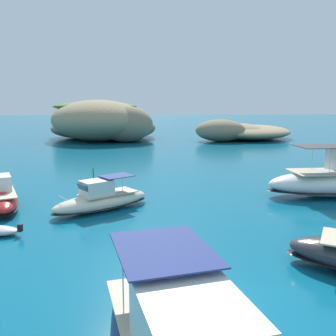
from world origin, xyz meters
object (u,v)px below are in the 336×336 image
at_px(islet_large, 103,123).
at_px(motorboat_red, 0,197).
at_px(islet_small, 242,131).
at_px(channel_buoy, 93,181).
at_px(motorboat_cream, 101,200).

bearing_deg(islet_large, motorboat_red, -94.12).
distance_m(islet_small, channel_buoy, 42.19).
bearing_deg(channel_buoy, motorboat_red, -133.24).
bearing_deg(channel_buoy, motorboat_cream, -80.30).
xyz_separation_m(islet_small, channel_buoy, (-22.87, -35.44, -1.09)).
distance_m(islet_large, motorboat_red, 43.53).
relative_size(islet_small, channel_buoy, 14.77).
xyz_separation_m(motorboat_cream, motorboat_red, (-6.27, 1.30, 0.01)).
xyz_separation_m(motorboat_cream, channel_buoy, (-1.15, 6.74, -0.30)).
distance_m(motorboat_cream, channel_buoy, 6.85).
height_order(islet_large, motorboat_red, islet_large).
distance_m(motorboat_red, channel_buoy, 7.48).
height_order(islet_small, motorboat_red, islet_small).
relative_size(motorboat_red, channel_buoy, 4.60).
bearing_deg(islet_large, motorboat_cream, -85.97).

